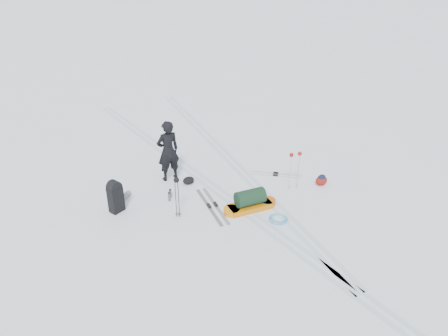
{
  "coord_description": "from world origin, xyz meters",
  "views": [
    {
      "loc": [
        -5.71,
        -9.27,
        6.79
      ],
      "look_at": [
        -0.03,
        -0.04,
        0.95
      ],
      "focal_mm": 35.0,
      "sensor_mm": 36.0,
      "label": 1
    }
  ],
  "objects_px": {
    "pulk_sled": "(250,202)",
    "expedition_rucksack": "(117,196)",
    "skier": "(168,151)",
    "ski_poles_black": "(177,185)"
  },
  "relations": [
    {
      "from": "pulk_sled",
      "to": "expedition_rucksack",
      "type": "distance_m",
      "value": 3.68
    },
    {
      "from": "skier",
      "to": "expedition_rucksack",
      "type": "relative_size",
      "value": 2.04
    },
    {
      "from": "pulk_sled",
      "to": "ski_poles_black",
      "type": "bearing_deg",
      "value": 167.23
    },
    {
      "from": "pulk_sled",
      "to": "skier",
      "type": "bearing_deg",
      "value": 121.42
    },
    {
      "from": "skier",
      "to": "pulk_sled",
      "type": "bearing_deg",
      "value": 114.43
    },
    {
      "from": "pulk_sled",
      "to": "ski_poles_black",
      "type": "distance_m",
      "value": 2.14
    },
    {
      "from": "pulk_sled",
      "to": "ski_poles_black",
      "type": "height_order",
      "value": "ski_poles_black"
    },
    {
      "from": "skier",
      "to": "pulk_sled",
      "type": "distance_m",
      "value": 3.05
    },
    {
      "from": "expedition_rucksack",
      "to": "ski_poles_black",
      "type": "relative_size",
      "value": 0.78
    },
    {
      "from": "pulk_sled",
      "to": "expedition_rucksack",
      "type": "xyz_separation_m",
      "value": [
        -3.14,
        1.9,
        0.21
      ]
    }
  ]
}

